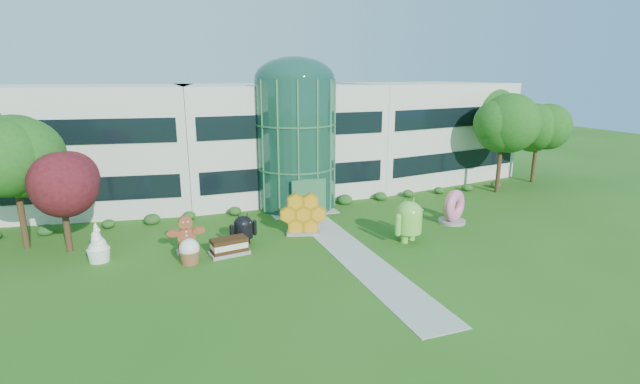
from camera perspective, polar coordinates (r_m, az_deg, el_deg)
name	(u,v)px	position (r m, az deg, el deg)	size (l,w,h in m)	color
ground	(362,261)	(26.28, 5.15, -8.51)	(140.00, 140.00, 0.00)	#215114
building	(275,138)	(41.53, -5.55, 6.62)	(46.00, 15.00, 9.30)	beige
atrium	(296,145)	(35.79, -3.03, 5.84)	(6.00, 6.00, 9.80)	#194738
walkway	(347,249)	(27.95, 3.37, -7.00)	(2.40, 20.00, 0.04)	#9E9E93
tree_red	(63,202)	(30.52, -29.05, -1.11)	(4.00, 4.00, 6.00)	#3F0C14
trees_backdrop	(292,152)	(36.85, -3.49, 4.97)	(52.00, 8.00, 8.40)	#194F13
android_green	(409,218)	(29.24, 10.88, -3.17)	(2.67, 1.78, 3.02)	#6FC43F
android_black	(243,228)	(28.75, -9.43, -4.36)	(1.86, 1.25, 2.12)	black
donut	(453,206)	(33.64, 16.03, -1.69)	(2.33, 1.12, 2.43)	#E2568A
gingerbread	(186,234)	(28.19, -16.15, -4.99)	(2.44, 0.94, 2.25)	maroon
ice_cream_sandwich	(229,246)	(27.46, -11.12, -6.59)	(2.24, 1.12, 1.00)	black
honeycomb	(303,216)	(30.08, -2.10, -2.94)	(3.18, 1.14, 2.50)	orange
froyo	(98,242)	(28.60, -25.70, -5.61)	(1.31, 1.31, 2.24)	white
cupcake	(190,251)	(26.67, -15.77, -7.01)	(1.20, 1.20, 1.44)	white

